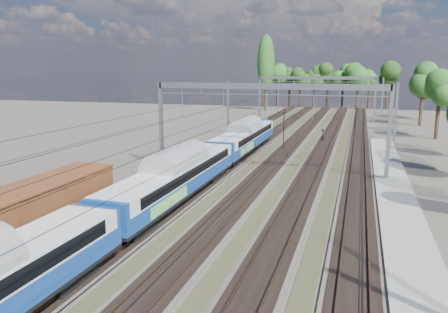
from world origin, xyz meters
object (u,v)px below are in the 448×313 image
(freight_boxcar, at_px, (26,214))
(worker, at_px, (323,136))
(emu_train, at_px, (174,172))
(signal_far, at_px, (355,116))
(signal_near, at_px, (284,124))

(freight_boxcar, xyz_separation_m, worker, (12.95, 44.47, -1.24))
(emu_train, distance_m, worker, 34.88)
(freight_boxcar, xyz_separation_m, signal_far, (17.20, 50.85, 1.08))
(worker, distance_m, signal_near, 9.83)
(emu_train, distance_m, freight_boxcar, 11.58)
(emu_train, xyz_separation_m, signal_near, (4.11, 25.35, 0.93))
(freight_boxcar, bearing_deg, signal_far, 71.31)
(freight_boxcar, relative_size, signal_far, 2.71)
(signal_near, relative_size, signal_far, 1.07)
(emu_train, bearing_deg, signal_near, 80.79)
(worker, height_order, signal_far, signal_far)
(freight_boxcar, bearing_deg, signal_near, 76.55)
(freight_boxcar, height_order, signal_far, signal_far)
(emu_train, bearing_deg, freight_boxcar, -112.88)
(worker, xyz_separation_m, signal_near, (-4.33, -8.45, 2.54))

